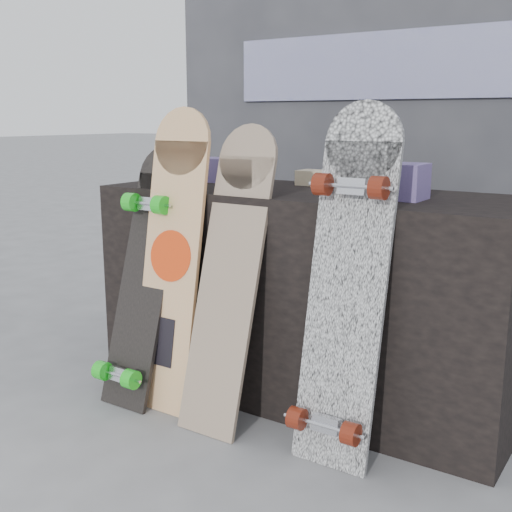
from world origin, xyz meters
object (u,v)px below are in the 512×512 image
Objects in this scene: longboard_geisha at (172,252)px; skateboard_dark at (143,272)px; longboard_cascadia at (347,279)px; vendor_table at (308,294)px; longboard_celtic at (231,268)px.

longboard_geisha is 0.16m from skateboard_dark.
longboard_cascadia is at bearing -0.51° from longboard_geisha.
vendor_table is 1.66× the size of skateboard_dark.
longboard_geisha is at bearing -179.62° from longboard_celtic.
vendor_table is 0.40m from longboard_celtic.
vendor_table is at bearing 36.92° from skateboard_dark.
longboard_celtic is 1.09× the size of skateboard_dark.
skateboard_dark is at bearing -143.08° from vendor_table.
longboard_cascadia reaches higher than skateboard_dark.
longboard_cascadia is at bearing 1.11° from skateboard_dark.
longboard_geisha reaches higher than skateboard_dark.
skateboard_dark reaches higher than vendor_table.
longboard_celtic is (-0.11, -0.35, 0.16)m from vendor_table.
longboard_geisha is 1.15× the size of skateboard_dark.
longboard_cascadia is 0.84m from skateboard_dark.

